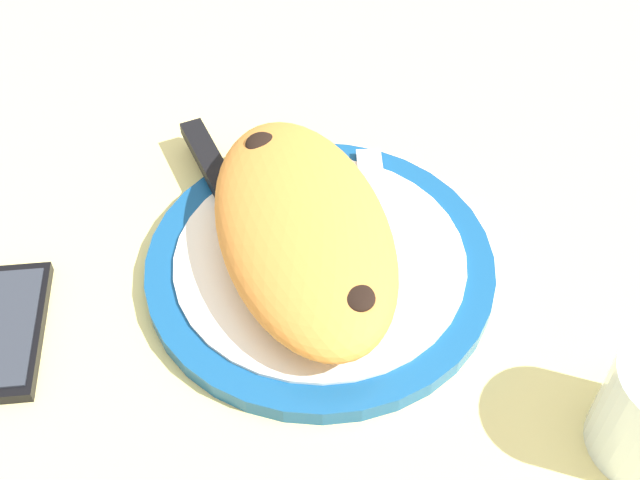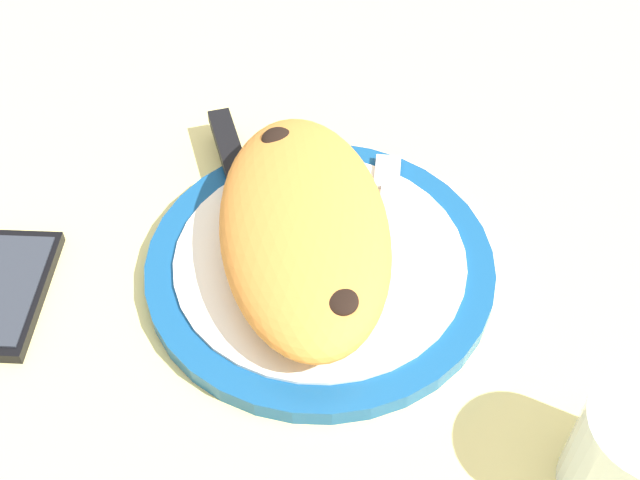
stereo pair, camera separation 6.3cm
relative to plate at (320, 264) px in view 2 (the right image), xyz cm
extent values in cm
cube|color=#E5D684|center=(0.00, 0.00, -2.37)|extent=(150.00, 150.00, 3.00)
cylinder|color=navy|center=(0.00, 0.00, -0.11)|extent=(27.92, 27.92, 1.53)
cylinder|color=white|center=(0.00, 0.00, 0.80)|extent=(23.34, 23.34, 0.30)
ellipsoid|color=orange|center=(0.68, 1.19, 3.81)|extent=(25.79, 14.45, 5.71)
ellipsoid|color=black|center=(9.09, 3.01, 5.52)|extent=(3.47, 3.29, 1.01)
ellipsoid|color=black|center=(-7.88, -0.98, 5.45)|extent=(3.42, 3.30, 0.94)
cube|color=silver|center=(0.96, -5.05, 1.15)|extent=(12.68, 3.02, 0.40)
cube|color=silver|center=(9.20, -6.45, 1.15)|extent=(4.31, 2.84, 0.40)
cube|color=silver|center=(0.99, 4.74, 1.15)|extent=(13.39, 4.48, 0.40)
cube|color=black|center=(12.47, 7.31, 1.55)|extent=(10.35, 4.17, 1.20)
cube|color=black|center=(-1.13, 24.82, -0.37)|extent=(12.90, 7.30, 1.00)
cube|color=#2D333D|center=(-1.13, 24.82, 0.21)|extent=(11.34, 6.25, 0.16)
cylinder|color=silver|center=(-19.53, -18.52, 3.34)|extent=(7.96, 7.96, 8.43)
cylinder|color=silver|center=(-19.53, -18.52, 0.82)|extent=(7.32, 7.32, 2.99)
camera|label=1|loc=(-40.95, 8.70, 49.90)|focal=45.46mm
camera|label=2|loc=(-41.79, 2.48, 49.90)|focal=45.46mm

